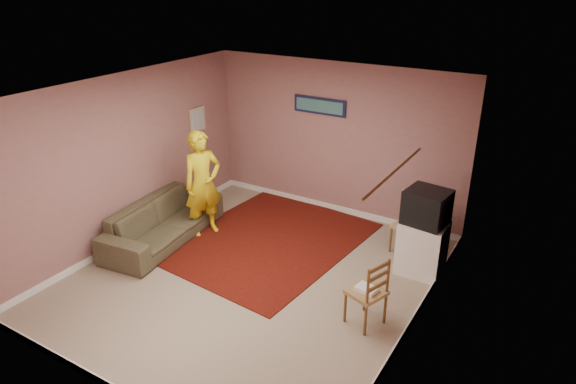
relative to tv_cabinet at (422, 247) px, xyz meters
The scene contains 25 objects.
ground 2.39m from the tv_cabinet, 145.79° to the right, with size 5.00×5.00×0.00m, color gray.
wall_back 2.45m from the tv_cabinet, 148.95° to the left, with size 4.50×0.02×2.60m, color #A06B69.
wall_front 4.39m from the tv_cabinet, 117.01° to the right, with size 4.50×0.02×2.60m, color #A06B69.
wall_left 4.50m from the tv_cabinet, 162.48° to the right, with size 0.02×5.00×2.60m, color #A06B69.
wall_right 1.64m from the tv_cabinet, 77.25° to the right, with size 0.02×5.00×2.60m, color #A06B69.
ceiling 3.24m from the tv_cabinet, 145.79° to the right, with size 4.50×5.00×0.02m, color silver.
baseboard_back 2.30m from the tv_cabinet, 149.16° to the left, with size 4.50×0.02×0.10m, color white.
baseboard_left 4.41m from the tv_cabinet, 162.44° to the right, with size 0.02×5.00×0.10m, color white.
baseboard_right 1.40m from the tv_cabinet, 77.66° to the right, with size 0.02×5.00×0.10m, color white.
window 2.49m from the tv_cabinet, 82.48° to the right, with size 0.01×1.10×1.50m, color black.
curtain_sheer 2.54m from the tv_cabinet, 83.28° to the right, with size 0.01×0.75×2.10m, color white.
curtain_floral 1.90m from the tv_cabinet, 81.01° to the right, with size 0.01×0.35×2.10m, color beige.
curtain_rod 2.96m from the tv_cabinet, 83.59° to the right, with size 0.02×0.02×1.40m, color brown.
picture_back 2.92m from the tv_cabinet, 153.12° to the left, with size 0.95×0.04×0.28m.
picture_left 4.34m from the tv_cabinet, behind, with size 0.04×0.38×0.42m.
area_rug 2.38m from the tv_cabinet, behind, with size 2.47×3.09×0.02m, color black.
tv_cabinet is the anchor object (origin of this frame).
crt_tv 0.62m from the tv_cabinet, behind, with size 0.61×0.56×0.48m.
chair_a 0.55m from the tv_cabinet, 130.25° to the left, with size 0.50×0.48×0.49m.
dvd_player 0.54m from the tv_cabinet, 130.25° to the left, with size 0.31×0.22×0.05m, color #AFB0B4.
blue_throw 0.77m from the tv_cabinet, 119.94° to the left, with size 0.38×0.05×0.40m, color #7DA7CD.
chair_b 1.50m from the tv_cabinet, 98.34° to the right, with size 0.50×0.51×0.49m.
game_console 1.49m from the tv_cabinet, 98.34° to the right, with size 0.24×0.18×0.05m, color white.
sofa 3.93m from the tv_cabinet, 162.60° to the right, with size 2.18×0.85×0.64m, color brown.
person 3.44m from the tv_cabinet, 169.13° to the right, with size 0.62×0.41×1.71m, color yellow.
Camera 1 is at (3.55, -4.98, 3.96)m, focal length 32.00 mm.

